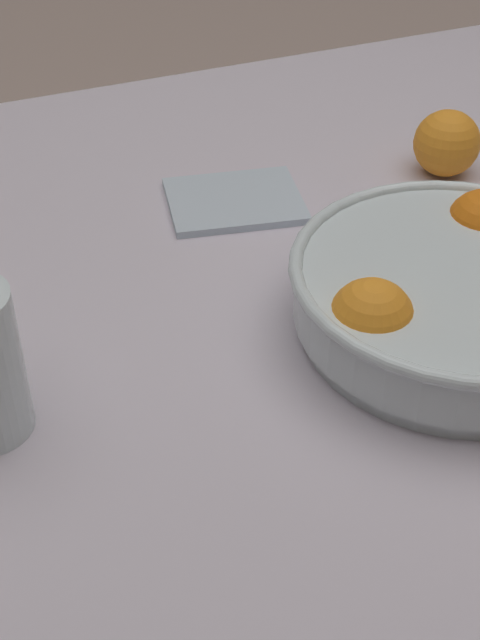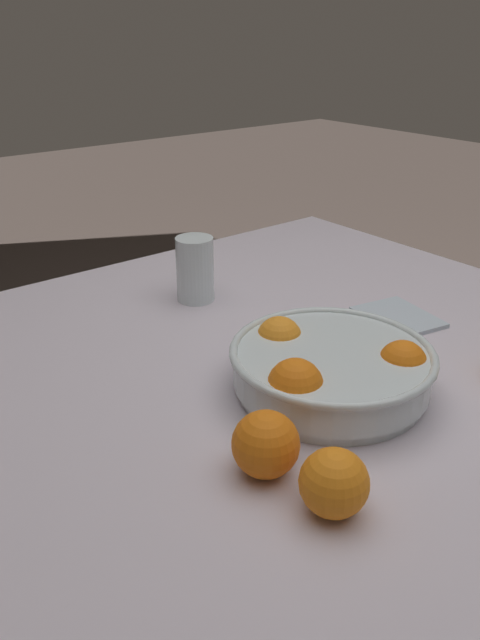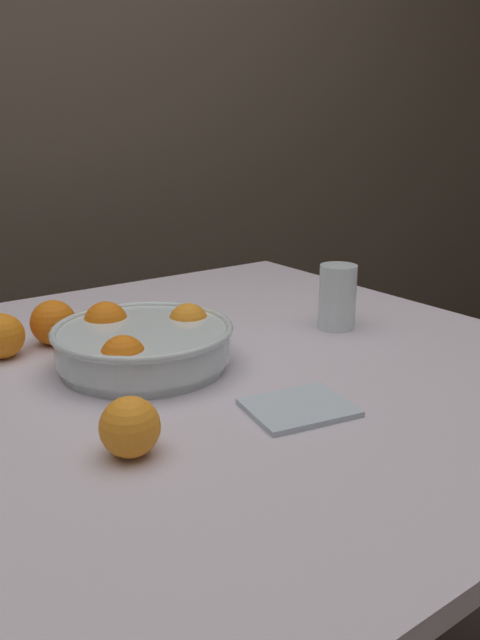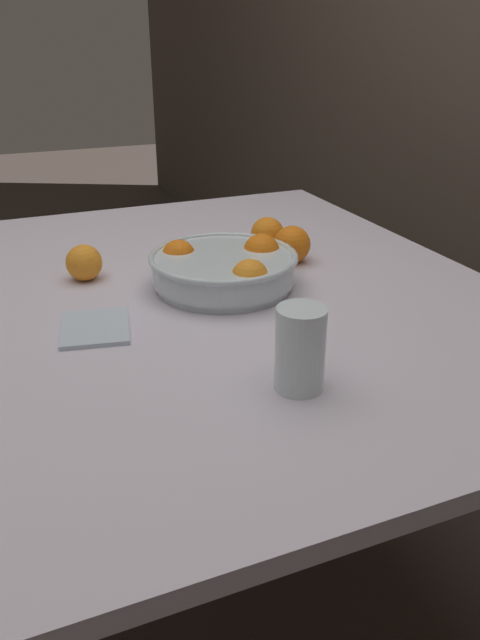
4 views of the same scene
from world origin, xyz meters
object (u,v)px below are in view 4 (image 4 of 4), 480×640
(fruit_bowl, at_px, (225,268))
(orange_loose_near_bowl, at_px, (292,244))
(juice_glass, at_px, (300,352))
(orange_loose_front, at_px, (84,263))
(orange_loose_aside, at_px, (267,234))

(fruit_bowl, height_order, orange_loose_near_bowl, fruit_bowl)
(juice_glass, height_order, orange_loose_front, juice_glass)
(juice_glass, height_order, orange_loose_near_bowl, juice_glass)
(orange_loose_aside, bearing_deg, fruit_bowl, -44.87)
(fruit_bowl, relative_size, orange_loose_aside, 3.80)
(fruit_bowl, height_order, juice_glass, juice_glass)
(orange_loose_front, bearing_deg, fruit_bowl, 59.54)
(fruit_bowl, xyz_separation_m, juice_glass, (0.40, -0.04, 0.02))
(juice_glass, relative_size, orange_loose_near_bowl, 1.53)
(orange_loose_near_bowl, height_order, orange_loose_front, orange_loose_near_bowl)
(fruit_bowl, distance_m, orange_loose_aside, 0.24)
(fruit_bowl, distance_m, orange_loose_near_bowl, 0.20)
(juice_glass, xyz_separation_m, orange_loose_front, (-0.54, -0.21, -0.02))
(orange_loose_front, xyz_separation_m, orange_loose_aside, (-0.03, 0.42, 0.00))
(orange_loose_near_bowl, distance_m, orange_loose_front, 0.44)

